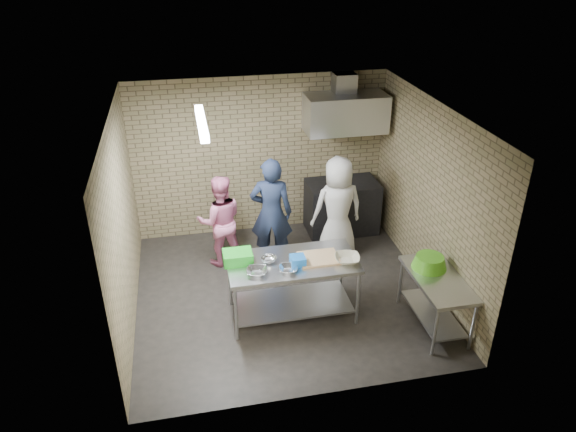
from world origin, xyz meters
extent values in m
plane|color=black|center=(0.00, 0.00, 0.00)|extent=(4.20, 4.20, 0.00)
plane|color=black|center=(0.00, 0.00, 2.70)|extent=(4.20, 4.20, 0.00)
cube|color=#92805B|center=(0.00, 2.00, 1.35)|extent=(4.20, 0.06, 2.70)
cube|color=#92805B|center=(0.00, -2.00, 1.35)|extent=(4.20, 0.06, 2.70)
cube|color=#92805B|center=(-2.10, 0.00, 1.35)|extent=(0.06, 4.00, 2.70)
cube|color=#92805B|center=(2.10, 0.00, 1.35)|extent=(0.06, 4.00, 2.70)
cube|color=silver|center=(0.01, -0.50, 0.43)|extent=(1.71, 0.85, 0.85)
cube|color=silver|center=(1.80, -1.10, 0.38)|extent=(0.60, 1.20, 0.75)
cube|color=black|center=(1.35, 1.65, 0.45)|extent=(1.20, 0.70, 0.90)
cube|color=silver|center=(1.35, 1.70, 2.10)|extent=(1.30, 0.60, 0.60)
cube|color=#A5A8AD|center=(1.35, 1.85, 2.55)|extent=(0.35, 0.30, 0.30)
cube|color=#3F2B19|center=(1.65, 1.89, 1.92)|extent=(0.80, 0.20, 0.04)
cube|color=white|center=(-1.00, 0.00, 2.64)|extent=(0.10, 1.25, 0.08)
cube|color=green|center=(-0.69, -0.38, 0.93)|extent=(0.38, 0.28, 0.15)
cube|color=blue|center=(0.06, -0.60, 0.91)|extent=(0.19, 0.19, 0.12)
cube|color=#D8AF7C|center=(0.36, -0.52, 0.87)|extent=(0.52, 0.40, 0.03)
imported|color=#B2B6B9|center=(-0.49, -0.70, 0.89)|extent=(0.32, 0.32, 0.07)
imported|color=#B3B6BA|center=(-0.29, -0.45, 0.88)|extent=(0.24, 0.24, 0.06)
imported|color=silver|center=(-0.09, -0.72, 0.88)|extent=(0.29, 0.29, 0.06)
imported|color=beige|center=(0.71, -0.65, 0.89)|extent=(0.39, 0.39, 0.08)
cylinder|color=#B22619|center=(1.40, 1.89, 2.03)|extent=(0.07, 0.07, 0.18)
cylinder|color=green|center=(1.80, 1.89, 2.02)|extent=(0.06, 0.06, 0.15)
imported|color=#151D36|center=(-0.03, 0.83, 0.89)|extent=(0.72, 0.56, 1.77)
imported|color=pink|center=(-0.80, 1.01, 0.74)|extent=(0.73, 0.58, 1.48)
imported|color=white|center=(1.03, 0.87, 0.84)|extent=(0.86, 0.60, 1.68)
camera|label=1|loc=(-1.24, -6.29, 4.66)|focal=33.48mm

